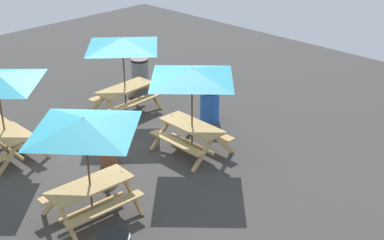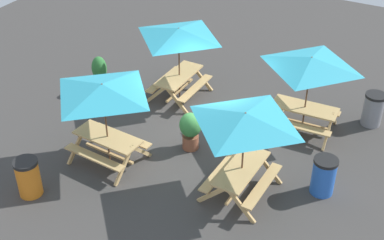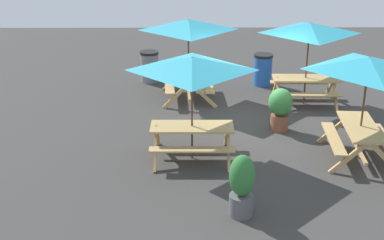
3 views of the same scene
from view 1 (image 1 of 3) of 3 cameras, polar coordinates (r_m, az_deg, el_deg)
The scene contains 7 objects.
ground_plane at distance 14.14m, azimuth -9.75°, elevation -3.47°, with size 24.00×24.00×0.00m, color #3D3A38.
picnic_table_1 at distance 13.19m, azimuth 0.00°, elevation 4.28°, with size 2.06×2.06×2.34m.
picnic_table_2 at distance 10.79m, azimuth -11.35°, elevation -1.24°, with size 2.14×2.14×2.34m.
picnic_table_3 at distance 15.77m, azimuth -7.41°, elevation 7.62°, with size 2.09×2.09×2.34m.
trash_bin_gray at distance 18.13m, azimuth -5.58°, elevation 5.08°, with size 0.59×0.59×0.98m.
trash_bin_blue at distance 15.52m, azimuth 1.90°, elevation 1.62°, with size 0.59×0.59×0.98m.
potted_plant_0 at distance 13.31m, azimuth -8.94°, elevation -2.37°, with size 0.59×0.59×1.08m.
Camera 1 is at (10.24, -7.08, 6.71)m, focal length 50.00 mm.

